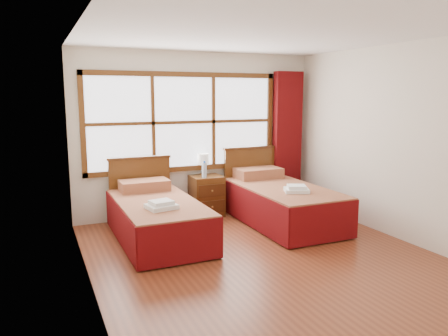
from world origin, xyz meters
name	(u,v)px	position (x,y,z in m)	size (l,w,h in m)	color
floor	(264,257)	(0.00, 0.00, 0.00)	(4.50, 4.50, 0.00)	brown
ceiling	(268,33)	(0.00, 0.00, 2.60)	(4.50, 4.50, 0.00)	white
wall_back	(198,134)	(0.00, 2.25, 1.30)	(4.00, 4.00, 0.00)	silver
wall_left	(86,160)	(-2.00, 0.00, 1.30)	(4.50, 4.50, 0.00)	silver
wall_right	(397,142)	(2.00, 0.00, 1.30)	(4.50, 4.50, 0.00)	silver
window	(184,122)	(-0.25, 2.21, 1.50)	(3.16, 0.06, 1.56)	white
curtain	(287,139)	(1.60, 2.11, 1.17)	(0.50, 0.16, 2.30)	#59080A
bed_left	(157,217)	(-1.00, 1.20, 0.31)	(1.03, 2.05, 1.00)	#41220D
bed_right	(280,201)	(0.92, 1.20, 0.32)	(1.09, 2.12, 1.07)	#41220D
nightstand	(207,196)	(0.04, 1.99, 0.32)	(0.49, 0.48, 0.65)	#532E12
towels_left	(161,205)	(-1.05, 0.74, 0.58)	(0.39, 0.36, 0.10)	white
towels_right	(297,189)	(0.92, 0.73, 0.61)	(0.42, 0.40, 0.10)	white
lamp	(203,160)	(0.04, 2.13, 0.89)	(0.18, 0.18, 0.34)	gold
bottle_near	(205,170)	(-0.03, 1.88, 0.77)	(0.07, 0.07, 0.26)	#AEC8DF
bottle_far	(204,171)	(-0.03, 1.94, 0.75)	(0.06, 0.06, 0.22)	#AEC8DF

